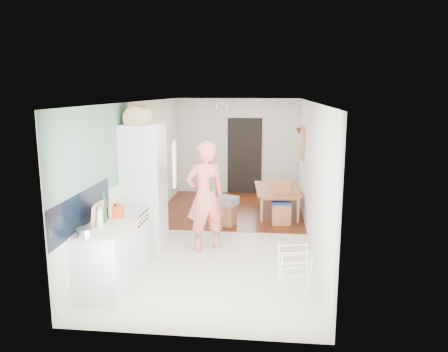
% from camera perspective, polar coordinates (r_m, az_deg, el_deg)
% --- Properties ---
extents(room_shell, '(3.20, 7.00, 2.50)m').
position_cam_1_polar(room_shell, '(8.06, -0.17, 0.74)').
color(room_shell, white).
rests_on(room_shell, ground).
extents(floor, '(3.20, 7.00, 0.01)m').
position_cam_1_polar(floor, '(8.37, -0.17, -7.71)').
color(floor, beige).
rests_on(floor, ground).
extents(wood_floor_overlay, '(3.20, 3.30, 0.01)m').
position_cam_1_polar(wood_floor_overlay, '(10.13, 0.98, -4.31)').
color(wood_floor_overlay, '#5A220C').
rests_on(wood_floor_overlay, room_shell).
extents(sage_wall_panel, '(0.02, 3.00, 1.30)m').
position_cam_1_polar(sage_wall_panel, '(6.42, -16.45, 3.03)').
color(sage_wall_panel, slate).
rests_on(sage_wall_panel, room_shell).
extents(tile_splashback, '(0.02, 1.90, 0.50)m').
position_cam_1_polar(tile_splashback, '(6.06, -18.02, -4.28)').
color(tile_splashback, black).
rests_on(tile_splashback, room_shell).
extents(doorway_recess, '(0.90, 0.04, 2.00)m').
position_cam_1_polar(doorway_recess, '(11.50, 2.71, 2.61)').
color(doorway_recess, black).
rests_on(doorway_recess, room_shell).
extents(base_cabinet, '(0.60, 0.90, 0.86)m').
position_cam_1_polar(base_cabinet, '(6.18, -15.15, -10.86)').
color(base_cabinet, silver).
rests_on(base_cabinet, room_shell).
extents(worktop, '(0.62, 0.92, 0.06)m').
position_cam_1_polar(worktop, '(6.03, -15.37, -6.80)').
color(worktop, beige).
rests_on(worktop, room_shell).
extents(range_cooker, '(0.60, 0.60, 0.88)m').
position_cam_1_polar(range_cooker, '(6.84, -12.88, -8.50)').
color(range_cooker, silver).
rests_on(range_cooker, room_shell).
extents(cooker_top, '(0.60, 0.60, 0.04)m').
position_cam_1_polar(cooker_top, '(6.70, -13.05, -4.79)').
color(cooker_top, silver).
rests_on(cooker_top, room_shell).
extents(fridge_housing, '(0.66, 0.66, 2.15)m').
position_cam_1_polar(fridge_housing, '(7.59, -10.40, -1.45)').
color(fridge_housing, silver).
rests_on(fridge_housing, room_shell).
extents(fridge_door, '(0.14, 0.56, 0.70)m').
position_cam_1_polar(fridge_door, '(7.06, -6.47, 1.65)').
color(fridge_door, silver).
rests_on(fridge_door, room_shell).
extents(fridge_interior, '(0.02, 0.52, 0.66)m').
position_cam_1_polar(fridge_interior, '(7.42, -8.23, 2.07)').
color(fridge_interior, white).
rests_on(fridge_interior, room_shell).
extents(pinboard, '(0.03, 0.90, 0.70)m').
position_cam_1_polar(pinboard, '(9.87, 10.23, 4.25)').
color(pinboard, tan).
rests_on(pinboard, room_shell).
extents(pinboard_frame, '(0.00, 0.94, 0.74)m').
position_cam_1_polar(pinboard_frame, '(9.87, 10.15, 4.25)').
color(pinboard_frame, '#A06233').
rests_on(pinboard_frame, room_shell).
extents(wall_sconce, '(0.18, 0.18, 0.16)m').
position_cam_1_polar(wall_sconce, '(10.49, 9.81, 5.76)').
color(wall_sconce, maroon).
rests_on(wall_sconce, room_shell).
extents(person, '(0.97, 0.86, 2.23)m').
position_cam_1_polar(person, '(7.35, -2.44, -1.36)').
color(person, '#F16F60').
rests_on(person, floor).
extents(dining_table, '(0.88, 1.45, 0.49)m').
position_cam_1_polar(dining_table, '(9.78, 7.04, -3.52)').
color(dining_table, '#A06233').
rests_on(dining_table, floor).
extents(dining_chair, '(0.40, 0.40, 0.90)m').
position_cam_1_polar(dining_chair, '(9.00, 7.49, -3.47)').
color(dining_chair, '#A06233').
rests_on(dining_chair, floor).
extents(stool, '(0.41, 0.41, 0.44)m').
position_cam_1_polar(stool, '(8.88, 0.32, -5.11)').
color(stool, '#A06233').
rests_on(stool, floor).
extents(grey_drape, '(0.49, 0.49, 0.17)m').
position_cam_1_polar(grey_drape, '(8.78, 0.40, -3.26)').
color(grey_drape, gray).
rests_on(grey_drape, stool).
extents(drying_rack, '(0.45, 0.42, 0.75)m').
position_cam_1_polar(drying_rack, '(5.82, 9.14, -12.65)').
color(drying_rack, silver).
rests_on(drying_rack, floor).
extents(bread_bin, '(0.45, 0.43, 0.22)m').
position_cam_1_polar(bread_bin, '(7.37, -11.16, 7.46)').
color(bread_bin, tan).
rests_on(bread_bin, fridge_housing).
extents(red_casserole, '(0.29, 0.29, 0.16)m').
position_cam_1_polar(red_casserole, '(6.49, -13.99, -4.44)').
color(red_casserole, '#C13E11').
rests_on(red_casserole, cooker_top).
extents(steel_pan, '(0.24, 0.24, 0.11)m').
position_cam_1_polar(steel_pan, '(5.72, -17.64, -7.03)').
color(steel_pan, silver).
rests_on(steel_pan, worktop).
extents(held_bottle, '(0.05, 0.05, 0.24)m').
position_cam_1_polar(held_bottle, '(7.20, -1.64, -1.05)').
color(held_bottle, '#1D4220').
rests_on(held_bottle, person).
extents(bottle_a, '(0.09, 0.09, 0.32)m').
position_cam_1_polar(bottle_a, '(6.29, -15.39, -4.24)').
color(bottle_a, '#1D4220').
rests_on(bottle_a, worktop).
extents(bottle_b, '(0.07, 0.07, 0.28)m').
position_cam_1_polar(bottle_b, '(6.20, -15.54, -4.68)').
color(bottle_b, '#1D4220').
rests_on(bottle_b, worktop).
extents(bottle_c, '(0.11, 0.11, 0.23)m').
position_cam_1_polar(bottle_c, '(6.04, -15.96, -5.38)').
color(bottle_c, silver).
rests_on(bottle_c, worktop).
extents(pepper_mill_front, '(0.06, 0.06, 0.20)m').
position_cam_1_polar(pepper_mill_front, '(6.38, -14.67, -4.55)').
color(pepper_mill_front, tan).
rests_on(pepper_mill_front, worktop).
extents(pepper_mill_back, '(0.06, 0.06, 0.20)m').
position_cam_1_polar(pepper_mill_back, '(6.49, -14.37, -4.25)').
color(pepper_mill_back, tan).
rests_on(pepper_mill_back, worktop).
extents(chopping_boards, '(0.09, 0.25, 0.34)m').
position_cam_1_polar(chopping_boards, '(5.99, -16.26, -4.93)').
color(chopping_boards, tan).
rests_on(chopping_boards, worktop).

